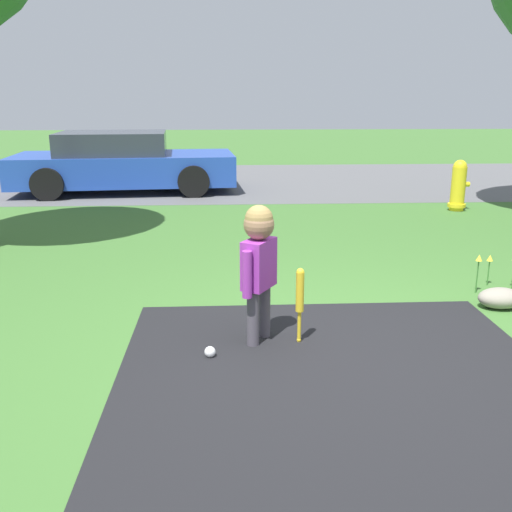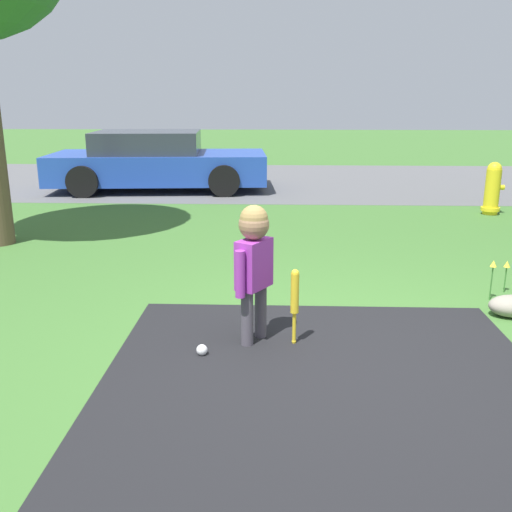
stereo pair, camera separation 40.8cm
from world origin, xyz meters
name	(u,v)px [view 2 (the right image)]	position (x,y,z in m)	size (l,w,h in m)	color
ground_plane	(340,355)	(0.00, 0.00, 0.00)	(60.00, 60.00, 0.00)	#3D6B2D
street_strip	(299,181)	(0.00, 9.02, 0.00)	(40.00, 6.00, 0.01)	#59595B
child	(254,255)	(-0.64, 0.23, 0.69)	(0.29, 0.38, 1.06)	#4C4751
baseball_bat	(295,296)	(-0.33, 0.19, 0.38)	(0.06, 0.06, 0.59)	yellow
sports_ball	(202,350)	(-1.01, -0.04, 0.04)	(0.08, 0.08, 0.08)	white
fire_hydrant	(492,189)	(2.95, 5.31, 0.41)	(0.33, 0.29, 0.83)	yellow
parked_car	(157,162)	(-2.91, 7.65, 0.56)	(4.38, 2.32, 1.16)	#2347AD
edging_rock	(512,306)	(1.55, 0.82, 0.09)	(0.40, 0.27, 0.18)	gray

